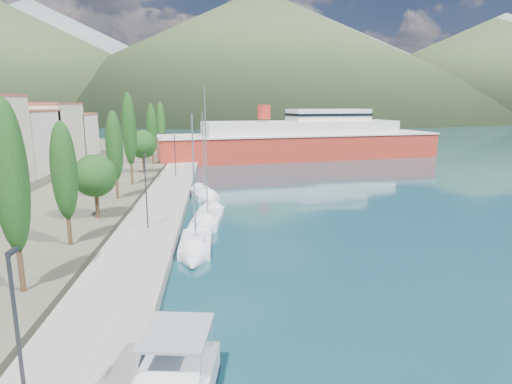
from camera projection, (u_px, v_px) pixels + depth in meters
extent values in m
plane|color=#143B45|center=(226.00, 137.00, 140.14)|extent=(1400.00, 1400.00, 0.00)
cube|color=gray|center=(166.00, 199.00, 47.59)|extent=(5.00, 88.00, 0.80)
cone|color=slate|center=(34.00, 56.00, 589.30)|extent=(640.00, 640.00, 150.00)
cone|color=slate|center=(267.00, 53.00, 675.25)|extent=(760.00, 760.00, 180.00)
cone|color=slate|center=(501.00, 63.00, 632.73)|extent=(640.00, 640.00, 140.00)
cone|color=#394929|center=(260.00, 54.00, 405.16)|extent=(480.00, 480.00, 115.00)
cone|color=#394929|center=(490.00, 67.00, 408.53)|extent=(420.00, 420.00, 90.00)
cube|color=silver|center=(17.00, 143.00, 62.04)|extent=(9.00, 11.00, 9.00)
cube|color=#9E5138|center=(14.00, 111.00, 61.10)|extent=(9.20, 11.20, 0.30)
cube|color=beige|center=(46.00, 134.00, 72.66)|extent=(9.00, 13.00, 10.00)
cube|color=#9E5138|center=(43.00, 104.00, 71.62)|extent=(9.20, 13.20, 0.30)
cube|color=white|center=(68.00, 136.00, 83.59)|extent=(9.00, 10.00, 8.00)
cube|color=#9E5138|center=(66.00, 114.00, 82.75)|extent=(9.20, 10.20, 0.30)
cylinder|color=#47301E|center=(21.00, 271.00, 23.28)|extent=(0.30, 0.30, 2.31)
ellipsoid|color=#193F15|center=(10.00, 177.00, 22.22)|extent=(1.80, 1.80, 8.18)
cylinder|color=#47301E|center=(70.00, 232.00, 31.01)|extent=(0.30, 0.30, 1.98)
ellipsoid|color=#193F15|center=(64.00, 171.00, 30.11)|extent=(1.80, 1.80, 7.01)
cylinder|color=#47301E|center=(97.00, 205.00, 38.33)|extent=(0.36, 0.36, 2.36)
sphere|color=#193F15|center=(95.00, 176.00, 37.78)|extent=(3.78, 3.78, 3.78)
cylinder|color=#47301E|center=(117.00, 189.00, 46.19)|extent=(0.30, 0.30, 2.07)
ellipsoid|color=#193F15|center=(114.00, 146.00, 45.24)|extent=(1.80, 1.80, 7.35)
cylinder|color=#47301E|center=(132.00, 175.00, 54.38)|extent=(0.30, 0.30, 2.54)
ellipsoid|color=#193F15|center=(129.00, 129.00, 53.21)|extent=(1.80, 1.80, 9.00)
cylinder|color=#47301E|center=(144.00, 164.00, 63.41)|extent=(0.36, 0.36, 2.61)
sphere|color=#193F15|center=(143.00, 144.00, 62.81)|extent=(4.17, 4.17, 4.17)
cylinder|color=#47301E|center=(153.00, 157.00, 72.90)|extent=(0.30, 0.30, 2.24)
ellipsoid|color=#193F15|center=(151.00, 127.00, 71.87)|extent=(1.80, 1.80, 7.93)
cylinder|color=#47301E|center=(162.00, 150.00, 85.23)|extent=(0.30, 0.30, 2.32)
ellipsoid|color=#193F15|center=(161.00, 123.00, 84.16)|extent=(1.80, 1.80, 8.21)
cylinder|color=#2D2D33|center=(20.00, 355.00, 12.17)|extent=(0.12, 0.12, 6.00)
cube|color=#2D2D33|center=(12.00, 252.00, 11.80)|extent=(0.15, 0.50, 0.12)
cylinder|color=#2D2D33|center=(146.00, 192.00, 34.54)|extent=(0.12, 0.12, 6.00)
cube|color=#2D2D33|center=(145.00, 155.00, 34.18)|extent=(0.15, 0.50, 0.12)
cylinder|color=#2D2D33|center=(175.00, 155.00, 59.77)|extent=(0.12, 0.12, 6.00)
cube|color=#2D2D33|center=(174.00, 133.00, 59.41)|extent=(0.15, 0.50, 0.12)
cube|color=gray|center=(176.00, 332.00, 15.60)|extent=(2.77, 3.15, 0.10)
cube|color=silver|center=(196.00, 245.00, 32.62)|extent=(2.35, 5.61, 0.89)
cube|color=silver|center=(195.00, 239.00, 32.14)|extent=(1.40, 2.25, 0.35)
cylinder|color=silver|center=(194.00, 179.00, 31.21)|extent=(0.12, 0.12, 9.44)
cone|color=silver|center=(193.00, 262.00, 29.13)|extent=(2.32, 2.63, 2.28)
cube|color=silver|center=(208.00, 219.00, 39.75)|extent=(3.18, 6.94, 0.95)
cube|color=silver|center=(207.00, 214.00, 39.19)|extent=(1.75, 2.83, 0.37)
cylinder|color=silver|center=(206.00, 153.00, 38.05)|extent=(0.12, 0.12, 11.56)
cone|color=silver|center=(201.00, 233.00, 35.55)|extent=(2.77, 3.39, 2.42)
cube|color=silver|center=(204.00, 195.00, 50.41)|extent=(3.63, 5.78, 0.92)
cube|color=silver|center=(204.00, 190.00, 49.96)|extent=(1.91, 2.43, 0.36)
cylinder|color=silver|center=(203.00, 153.00, 49.06)|extent=(0.12, 0.12, 9.20)
cone|color=silver|center=(211.00, 201.00, 47.25)|extent=(2.91, 3.02, 2.35)
cube|color=#AA2A1E|center=(301.00, 148.00, 85.85)|extent=(57.19, 22.00, 5.41)
cube|color=silver|center=(301.00, 134.00, 85.30)|extent=(57.64, 22.41, 0.29)
cube|color=silver|center=(301.00, 128.00, 85.07)|extent=(39.77, 16.77, 2.90)
cube|color=silver|center=(328.00, 115.00, 86.14)|extent=(16.76, 10.03, 2.32)
cylinder|color=#AA2A1E|center=(264.00, 112.00, 82.27)|extent=(2.51, 2.51, 2.70)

